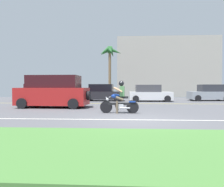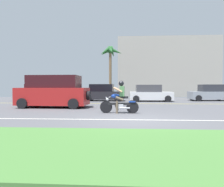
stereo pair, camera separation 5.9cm
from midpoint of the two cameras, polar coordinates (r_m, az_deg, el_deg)
ground at (r=11.81m, az=5.00°, el=-4.78°), size 56.00×30.00×0.04m
grass_median at (r=4.81m, az=7.41°, el=-13.90°), size 56.00×3.80×0.06m
lane_line_near at (r=8.79m, az=5.55°, el=-6.89°), size 50.40×0.12×0.01m
lane_line_far at (r=17.06m, az=4.51°, el=-2.67°), size 50.40×0.12×0.01m
motorcyclist at (r=10.83m, az=1.88°, el=-1.60°), size 1.95×0.64×1.63m
suv_nearby at (r=14.34m, az=-15.29°, el=0.37°), size 4.65×2.22×2.05m
parked_car_0 at (r=21.84m, az=-18.10°, el=0.17°), size 4.40×2.12×1.59m
parked_car_1 at (r=20.35m, az=-2.49°, el=0.11°), size 3.79×2.04×1.57m
parked_car_2 at (r=20.06m, az=9.78°, el=-0.01°), size 3.85×2.06×1.50m
parked_car_3 at (r=22.55m, az=24.19°, el=0.08°), size 3.75×1.99×1.54m
palm_tree_0 at (r=23.53m, az=-0.69°, el=10.03°), size 2.58×2.62×5.74m
building_far at (r=30.34m, az=13.95°, el=6.59°), size 13.05×4.00×7.78m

